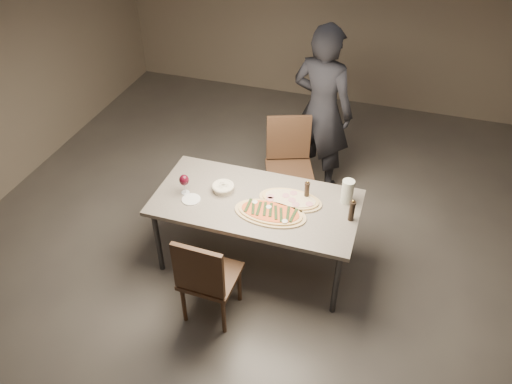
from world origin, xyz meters
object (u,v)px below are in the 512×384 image
(zucchini_pizza, at_px, (270,213))
(chair_far, at_px, (289,160))
(bread_basket, at_px, (223,187))
(diner, at_px, (322,111))
(chair_near, at_px, (206,276))
(dining_table, at_px, (256,206))
(carafe, at_px, (347,191))
(pepper_mill_left, at_px, (307,190))
(ham_pizza, at_px, (290,200))

(zucchini_pizza, height_order, chair_far, chair_far)
(bread_basket, xyz_separation_m, diner, (0.60, 1.36, 0.15))
(chair_near, height_order, chair_far, chair_far)
(dining_table, bearing_deg, chair_far, 86.78)
(carafe, bearing_deg, chair_near, -133.16)
(bread_basket, bearing_deg, pepper_mill_left, 9.57)
(diner, bearing_deg, bread_basket, 81.79)
(zucchini_pizza, xyz_separation_m, pepper_mill_left, (0.24, 0.30, 0.07))
(bread_basket, relative_size, pepper_mill_left, 1.05)
(chair_far, xyz_separation_m, diner, (0.23, 0.44, 0.38))
(dining_table, bearing_deg, bread_basket, 172.50)
(chair_far, bearing_deg, bread_basket, 47.36)
(ham_pizza, height_order, carafe, carafe)
(bread_basket, relative_size, diner, 0.11)
(pepper_mill_left, bearing_deg, carafe, 11.39)
(zucchini_pizza, height_order, chair_near, chair_near)
(dining_table, relative_size, carafe, 8.11)
(zucchini_pizza, relative_size, chair_near, 0.67)
(zucchini_pizza, height_order, carafe, carafe)
(pepper_mill_left, height_order, diner, diner)
(ham_pizza, height_order, chair_near, chair_near)
(ham_pizza, distance_m, carafe, 0.50)
(dining_table, relative_size, bread_basket, 8.95)
(ham_pizza, bearing_deg, dining_table, -171.33)
(diner, bearing_deg, zucchini_pizza, 101.53)
(pepper_mill_left, xyz_separation_m, chair_far, (-0.36, 0.79, -0.27))
(chair_far, bearing_deg, chair_near, 61.91)
(dining_table, distance_m, zucchini_pizza, 0.23)
(ham_pizza, bearing_deg, diner, 81.42)
(pepper_mill_left, relative_size, diner, 0.10)
(pepper_mill_left, distance_m, diner, 1.25)
(dining_table, xyz_separation_m, bread_basket, (-0.32, 0.04, 0.10))
(pepper_mill_left, distance_m, chair_far, 0.91)
(ham_pizza, xyz_separation_m, pepper_mill_left, (0.13, 0.08, 0.07))
(ham_pizza, height_order, bread_basket, bread_basket)
(bread_basket, xyz_separation_m, carafe, (1.08, 0.19, 0.07))
(chair_near, distance_m, diner, 2.25)
(dining_table, distance_m, carafe, 0.81)
(pepper_mill_left, bearing_deg, bread_basket, -170.43)
(dining_table, xyz_separation_m, ham_pizza, (0.29, 0.09, 0.07))
(pepper_mill_left, height_order, chair_near, pepper_mill_left)
(bread_basket, xyz_separation_m, chair_far, (0.38, 0.92, -0.23))
(dining_table, relative_size, chair_near, 1.93)
(ham_pizza, bearing_deg, pepper_mill_left, 22.06)
(chair_near, distance_m, chair_far, 1.74)
(diner, bearing_deg, pepper_mill_left, 111.84)
(bread_basket, distance_m, chair_near, 0.86)
(dining_table, distance_m, pepper_mill_left, 0.47)
(bread_basket, distance_m, diner, 1.49)
(carafe, xyz_separation_m, chair_near, (-0.94, -1.00, -0.34))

